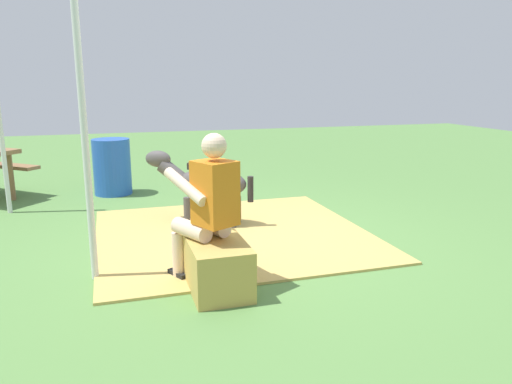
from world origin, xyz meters
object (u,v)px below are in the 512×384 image
at_px(water_barrel, 112,167).
at_px(tent_pole_left, 84,132).
at_px(hay_bale, 218,267).
at_px(person_seated, 207,204).
at_px(pony_standing, 205,182).

xyz_separation_m(water_barrel, tent_pole_left, (-3.37, 0.22, 0.86)).
bearing_deg(hay_bale, water_barrel, 10.79).
bearing_deg(person_seated, water_barrel, 10.49).
relative_size(person_seated, water_barrel, 1.54).
bearing_deg(person_seated, pony_standing, -10.57).
xyz_separation_m(person_seated, water_barrel, (3.78, 0.70, -0.28)).
bearing_deg(pony_standing, person_seated, 169.43).
bearing_deg(hay_bale, tent_pole_left, 59.98).
relative_size(person_seated, tent_pole_left, 0.51).
bearing_deg(water_barrel, pony_standing, -153.11).
relative_size(pony_standing, tent_pole_left, 0.47).
bearing_deg(water_barrel, hay_bale, -169.21).
distance_m(hay_bale, tent_pole_left, 1.55).
bearing_deg(hay_bale, pony_standing, -8.34).
height_order(water_barrel, tent_pole_left, tent_pole_left).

